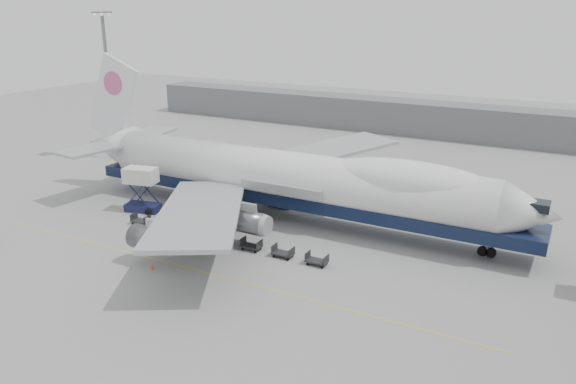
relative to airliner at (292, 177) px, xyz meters
The scene contains 14 objects.
ground 13.27m from the airliner, 93.08° to the right, with size 260.00×260.00×0.00m, color gray.
apron_line 18.87m from the airliner, 92.05° to the right, with size 60.00×0.15×0.01m, color gold.
hangar 59.01m from the airliner, 100.40° to the left, with size 110.00×8.00×7.00m, color slate.
floodlight_mast 45.14m from the airliner, 164.28° to the left, with size 2.40×2.40×25.43m.
airliner is the anchor object (origin of this frame).
catering_truck 20.32m from the airliner, 160.05° to the right, with size 4.99×3.89×6.02m.
traffic_cone 21.56m from the airliner, 106.58° to the right, with size 0.40×0.40×0.59m.
dolly_0 19.86m from the airliner, 145.62° to the right, with size 2.30×1.35×1.30m.
dolly_1 16.77m from the airliner, 137.27° to the right, with size 2.30×1.35×1.30m.
dolly_2 14.20m from the airliner, 125.12° to the right, with size 2.30×1.35×1.30m.
dolly_3 12.48m from the airliner, 107.96° to the right, with size 2.30×1.35×1.30m.
dolly_4 11.99m from the airliner, 86.85° to the right, with size 2.30×1.35×1.30m.
dolly_5 12.87m from the airliner, 66.53° to the right, with size 2.30×1.35×1.30m.
dolly_6 14.87m from the airliner, 50.87° to the right, with size 2.30×1.35×1.30m.
Camera 1 is at (32.60, -48.12, 26.19)m, focal length 35.00 mm.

